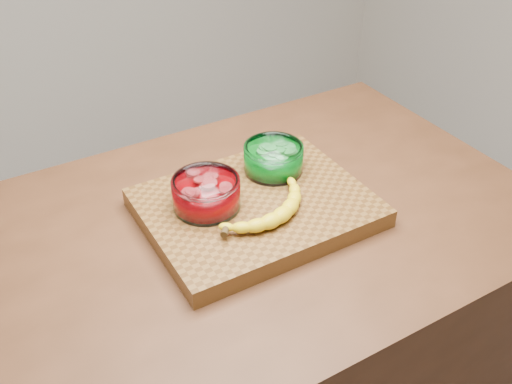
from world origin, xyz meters
TOP-DOWN VIEW (x-y plane):
  - counter at (0.00, 0.00)m, footprint 1.20×0.80m
  - cutting_board at (0.00, 0.00)m, footprint 0.45×0.35m
  - bowl_red at (-0.10, 0.03)m, footprint 0.14×0.14m
  - bowl_green at (0.09, 0.08)m, footprint 0.13×0.13m
  - banana at (-0.01, -0.05)m, footprint 0.24×0.14m

SIDE VIEW (x-z plane):
  - counter at x=0.00m, z-range 0.00..0.90m
  - cutting_board at x=0.00m, z-range 0.90..0.94m
  - banana at x=-0.01m, z-range 0.94..0.97m
  - bowl_green at x=0.09m, z-range 0.94..1.00m
  - bowl_red at x=-0.10m, z-range 0.94..1.00m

